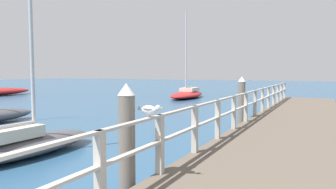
{
  "coord_description": "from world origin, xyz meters",
  "views": [
    {
      "loc": [
        1.08,
        -0.73,
        2.24
      ],
      "look_at": [
        -3.51,
        8.37,
        1.5
      ],
      "focal_mm": 33.72,
      "sensor_mm": 36.0,
      "label": 1
    }
  ],
  "objects_px": {
    "dock_piling_near": "(127,144)",
    "boat_4": "(26,143)",
    "dock_piling_far": "(241,102)",
    "boat_2": "(187,94)",
    "seagull_foreground": "(149,109)"
  },
  "relations": [
    {
      "from": "dock_piling_near",
      "to": "dock_piling_far",
      "type": "distance_m",
      "value": 7.91
    },
    {
      "from": "dock_piling_near",
      "to": "boat_4",
      "type": "distance_m",
      "value": 4.4
    },
    {
      "from": "dock_piling_near",
      "to": "boat_2",
      "type": "height_order",
      "value": "boat_2"
    },
    {
      "from": "dock_piling_near",
      "to": "boat_4",
      "type": "xyz_separation_m",
      "value": [
        -4.13,
        1.34,
        -0.7
      ]
    },
    {
      "from": "dock_piling_near",
      "to": "seagull_foreground",
      "type": "distance_m",
      "value": 0.71
    },
    {
      "from": "boat_2",
      "to": "boat_4",
      "type": "distance_m",
      "value": 19.23
    },
    {
      "from": "boat_2",
      "to": "seagull_foreground",
      "type": "bearing_deg",
      "value": 106.5
    },
    {
      "from": "dock_piling_near",
      "to": "dock_piling_far",
      "type": "bearing_deg",
      "value": 90.0
    },
    {
      "from": "dock_piling_near",
      "to": "seagull_foreground",
      "type": "relative_size",
      "value": 4.29
    },
    {
      "from": "dock_piling_near",
      "to": "dock_piling_far",
      "type": "xyz_separation_m",
      "value": [
        0.0,
        7.91,
        0.0
      ]
    },
    {
      "from": "dock_piling_far",
      "to": "boat_2",
      "type": "relative_size",
      "value": 0.28
    },
    {
      "from": "dock_piling_far",
      "to": "boat_2",
      "type": "bearing_deg",
      "value": 121.71
    },
    {
      "from": "dock_piling_far",
      "to": "boat_2",
      "type": "height_order",
      "value": "boat_2"
    },
    {
      "from": "dock_piling_near",
      "to": "boat_2",
      "type": "bearing_deg",
      "value": 110.63
    },
    {
      "from": "dock_piling_far",
      "to": "seagull_foreground",
      "type": "height_order",
      "value": "dock_piling_far"
    }
  ]
}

